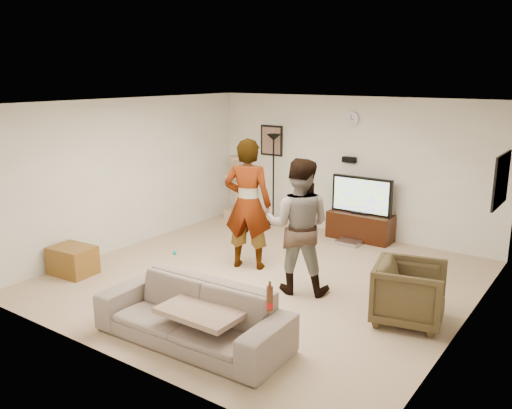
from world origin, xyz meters
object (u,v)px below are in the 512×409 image
Objects in this scene: person_right at (298,226)px; beer_bottle at (270,298)px; armchair at (409,293)px; side_table at (73,260)px; tv_stand at (360,226)px; cat_tree at (237,187)px; tv at (362,195)px; person_left at (248,204)px; floor_lamp at (273,180)px; sofa at (192,314)px.

beer_bottle is (0.81, -1.89, -0.14)m from person_right.
armchair is 4.78m from side_table.
cat_tree is (-2.67, -0.11, 0.41)m from tv_stand.
tv is 2.63m from person_right.
person_left is at bearing -49.43° from cat_tree.
floor_lamp is 0.79× the size of sofa.
person_right reaches higher than tv_stand.
cat_tree is 1.60× the size of armchair.
floor_lamp is 4.90m from sofa.
floor_lamp reaches higher than sofa.
sofa reaches higher than tv_stand.
tv_stand is at bearing 88.58° from sofa.
tv is 1.84m from floor_lamp.
cat_tree is 5.20m from armchair.
cat_tree is at bearing -174.86° from floor_lamp.
armchair is at bearing -55.61° from tv.
armchair is at bearing 67.52° from beer_bottle.
floor_lamp reaches higher than tv.
person_right is 0.83× the size of sofa.
person_left reaches higher than cat_tree.
tv is at bearing 103.37° from beer_bottle.
beer_bottle is at bearing -2.14° from sofa.
sofa is 2.55m from armchair.
tv is at bearing 0.00° from tv_stand.
person_left is (-0.82, -2.27, 0.18)m from tv.
sofa is 8.83× the size of beer_bottle.
tv is 3.27m from armchair.
person_right is (0.27, -2.62, 0.67)m from tv_stand.
sofa is (0.06, -4.51, 0.08)m from tv_stand.
beer_bottle is at bearing 144.82° from armchair.
person_left reaches higher than armchair.
floor_lamp is at bearing 5.14° from cat_tree.
side_table is at bearing 167.49° from sofa.
sofa is at bearing -89.27° from tv.
armchair is at bearing -35.81° from floor_lamp.
tv reaches higher than side_table.
tv is at bearing 0.94° from floor_lamp.
sofa is at bearing 91.34° from person_left.
cat_tree is at bearing 119.63° from sofa.
tv_stand is 0.63× the size of person_right.
armchair is (1.83, -2.68, -0.44)m from tv.
person_left reaches higher than tv_stand.
cat_tree is at bearing -177.74° from tv.
sofa reaches higher than side_table.
floor_lamp reaches higher than armchair.
cat_tree is 3.88m from person_right.
beer_bottle is 3.90m from side_table.
person_left reaches higher than side_table.
person_right is 3.39m from side_table.
floor_lamp is 0.96× the size of person_right.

